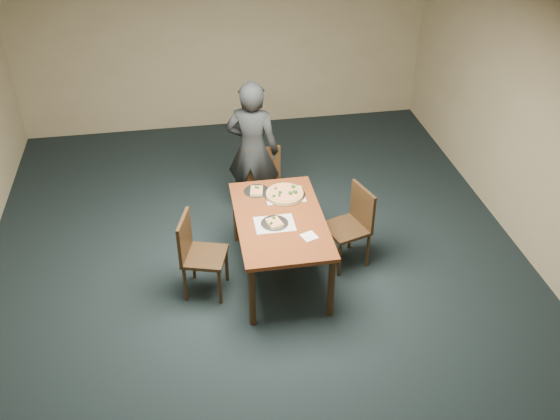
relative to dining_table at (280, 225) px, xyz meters
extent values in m
plane|color=black|center=(-0.21, -0.30, -0.66)|extent=(8.00, 8.00, 0.00)
plane|color=tan|center=(-0.21, 3.70, 0.74)|extent=(6.00, 0.00, 6.00)
plane|color=white|center=(-0.21, -0.30, 2.14)|extent=(8.00, 8.00, 0.00)
cube|color=#582711|center=(0.00, 0.00, 0.07)|extent=(0.90, 1.50, 0.04)
cylinder|color=black|center=(-0.39, -0.69, -0.31)|extent=(0.07, 0.07, 0.70)
cylinder|color=black|center=(-0.39, 0.69, -0.31)|extent=(0.07, 0.07, 0.70)
cylinder|color=black|center=(0.39, -0.69, -0.31)|extent=(0.07, 0.07, 0.70)
cylinder|color=black|center=(0.39, 0.69, -0.31)|extent=(0.07, 0.07, 0.70)
cube|color=black|center=(0.01, 1.02, -0.21)|extent=(0.45, 0.45, 0.04)
cylinder|color=black|center=(-0.15, 0.82, -0.44)|extent=(0.04, 0.04, 0.43)
cylinder|color=black|center=(-0.18, 1.18, -0.44)|extent=(0.04, 0.04, 0.43)
cylinder|color=black|center=(0.21, 0.85, -0.44)|extent=(0.04, 0.04, 0.43)
cylinder|color=black|center=(0.18, 1.21, -0.44)|extent=(0.04, 0.04, 0.43)
cube|color=black|center=(0.00, 1.21, 0.03)|extent=(0.42, 0.07, 0.44)
cube|color=black|center=(-0.80, -0.12, -0.21)|extent=(0.52, 0.52, 0.04)
cylinder|color=black|center=(-0.68, -0.35, -0.44)|extent=(0.04, 0.04, 0.43)
cylinder|color=black|center=(-1.02, -0.24, -0.44)|extent=(0.04, 0.04, 0.43)
cylinder|color=black|center=(-0.57, 0.00, -0.44)|extent=(0.04, 0.04, 0.43)
cylinder|color=black|center=(-0.92, 0.10, -0.44)|extent=(0.04, 0.04, 0.43)
cube|color=black|center=(-0.98, -0.07, 0.03)|extent=(0.15, 0.41, 0.44)
cube|color=black|center=(0.74, 0.10, -0.21)|extent=(0.53, 0.53, 0.04)
cylinder|color=black|center=(0.52, 0.22, -0.44)|extent=(0.04, 0.04, 0.43)
cylinder|color=black|center=(0.86, 0.32, -0.44)|extent=(0.04, 0.04, 0.43)
cylinder|color=black|center=(0.63, -0.13, -0.44)|extent=(0.04, 0.04, 0.43)
cylinder|color=black|center=(0.97, -0.02, -0.44)|extent=(0.04, 0.04, 0.43)
cube|color=black|center=(0.92, 0.16, 0.03)|extent=(0.16, 0.41, 0.44)
imported|color=black|center=(-0.11, 1.25, 0.20)|extent=(0.73, 0.61, 1.72)
cube|color=white|center=(0.12, 0.41, 0.09)|extent=(0.42, 0.32, 0.00)
cube|color=white|center=(-0.07, -0.09, 0.09)|extent=(0.40, 0.30, 0.00)
cylinder|color=silver|center=(0.12, 0.41, 0.10)|extent=(0.44, 0.44, 0.01)
cylinder|color=tan|center=(0.12, 0.41, 0.12)|extent=(0.40, 0.40, 0.02)
cylinder|color=#FFD485|center=(0.12, 0.41, 0.13)|extent=(0.36, 0.36, 0.01)
sphere|color=#154417|center=(0.07, 0.40, 0.15)|extent=(0.04, 0.04, 0.04)
sphere|color=#154417|center=(0.23, 0.37, 0.15)|extent=(0.04, 0.04, 0.04)
sphere|color=#154417|center=(0.17, 0.36, 0.15)|extent=(0.04, 0.04, 0.04)
sphere|color=#154417|center=(-0.01, 0.34, 0.14)|extent=(0.03, 0.03, 0.03)
sphere|color=#154417|center=(0.22, 0.39, 0.14)|extent=(0.03, 0.03, 0.03)
sphere|color=#154417|center=(0.22, 0.39, 0.14)|extent=(0.03, 0.03, 0.03)
sphere|color=#154417|center=(0.03, 0.49, 0.14)|extent=(0.03, 0.03, 0.03)
sphere|color=#154417|center=(0.05, 0.34, 0.14)|extent=(0.03, 0.03, 0.03)
sphere|color=#154417|center=(0.23, 0.48, 0.15)|extent=(0.04, 0.04, 0.04)
cylinder|color=silver|center=(-0.07, -0.09, 0.10)|extent=(0.28, 0.28, 0.01)
cube|color=tan|center=(-0.07, -0.09, 0.11)|extent=(0.17, 0.20, 0.02)
cube|color=#FFD485|center=(-0.07, -0.09, 0.12)|extent=(0.13, 0.16, 0.01)
sphere|color=#154417|center=(-0.07, -0.04, 0.13)|extent=(0.03, 0.03, 0.03)
sphere|color=#154417|center=(-0.11, -0.13, 0.13)|extent=(0.03, 0.03, 0.03)
cylinder|color=silver|center=(-0.17, 0.53, 0.10)|extent=(0.28, 0.28, 0.01)
cube|color=tan|center=(-0.17, 0.53, 0.11)|extent=(0.16, 0.19, 0.02)
cube|color=#FFD485|center=(-0.17, 0.53, 0.12)|extent=(0.12, 0.16, 0.01)
sphere|color=#154417|center=(-0.15, 0.55, 0.13)|extent=(0.03, 0.03, 0.03)
sphere|color=#154417|center=(-0.17, 0.56, 0.13)|extent=(0.03, 0.03, 0.03)
cube|color=white|center=(0.23, -0.36, 0.09)|extent=(0.18, 0.18, 0.01)
camera|label=1|loc=(-0.88, -5.11, 3.79)|focal=40.00mm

